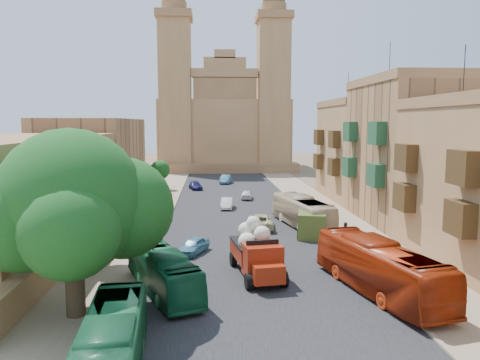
{
  "coord_description": "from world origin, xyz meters",
  "views": [
    {
      "loc": [
        -2.81,
        -18.59,
        9.46
      ],
      "look_at": [
        0.0,
        26.0,
        4.0
      ],
      "focal_mm": 35.0,
      "sensor_mm": 36.0,
      "label": 1
    }
  ],
  "objects": [
    {
      "name": "ground",
      "position": [
        0.0,
        0.0,
        0.0
      ],
      "size": [
        260.0,
        260.0,
        0.0
      ],
      "primitive_type": "plane",
      "color": "brown"
    },
    {
      "name": "road_surface",
      "position": [
        0.0,
        30.0,
        0.01
      ],
      "size": [
        14.0,
        140.0,
        0.01
      ],
      "primitive_type": "cube",
      "color": "black",
      "rests_on": "ground"
    },
    {
      "name": "sidewalk_east",
      "position": [
        9.5,
        30.0,
        0.01
      ],
      "size": [
        5.0,
        140.0,
        0.01
      ],
      "primitive_type": "cube",
      "color": "#8A735A",
      "rests_on": "ground"
    },
    {
      "name": "sidewalk_west",
      "position": [
        -9.5,
        30.0,
        0.01
      ],
      "size": [
        5.0,
        140.0,
        0.01
      ],
      "primitive_type": "cube",
      "color": "#8A735A",
      "rests_on": "ground"
    },
    {
      "name": "kerb_east",
      "position": [
        7.0,
        30.0,
        0.06
      ],
      "size": [
        0.25,
        140.0,
        0.12
      ],
      "primitive_type": "cube",
      "color": "#8A735A",
      "rests_on": "ground"
    },
    {
      "name": "kerb_west",
      "position": [
        -7.0,
        30.0,
        0.06
      ],
      "size": [
        0.25,
        140.0,
        0.12
      ],
      "primitive_type": "cube",
      "color": "#8A735A",
      "rests_on": "ground"
    },
    {
      "name": "townhouse_c",
      "position": [
        15.95,
        25.0,
        6.91
      ],
      "size": [
        9.0,
        14.0,
        17.4
      ],
      "color": "#9D7047",
      "rests_on": "ground"
    },
    {
      "name": "townhouse_d",
      "position": [
        15.95,
        39.0,
        6.16
      ],
      "size": [
        9.0,
        14.0,
        15.9
      ],
      "color": "#936942",
      "rests_on": "ground"
    },
    {
      "name": "west_wall",
      "position": [
        -12.5,
        20.0,
        0.9
      ],
      "size": [
        1.0,
        40.0,
        1.8
      ],
      "primitive_type": "cube",
      "color": "#936942",
      "rests_on": "ground"
    },
    {
      "name": "west_building_low",
      "position": [
        -18.0,
        18.0,
        4.2
      ],
      "size": [
        10.0,
        28.0,
        8.4
      ],
      "primitive_type": "cube",
      "color": "brown",
      "rests_on": "ground"
    },
    {
      "name": "west_building_mid",
      "position": [
        -18.0,
        44.0,
        5.0
      ],
      "size": [
        10.0,
        22.0,
        10.0
      ],
      "primitive_type": "cube",
      "color": "#9D7047",
      "rests_on": "ground"
    },
    {
      "name": "church",
      "position": [
        -0.0,
        78.61,
        9.52
      ],
      "size": [
        28.0,
        22.5,
        36.3
      ],
      "color": "#936942",
      "rests_on": "ground"
    },
    {
      "name": "ficus_tree",
      "position": [
        -9.42,
        4.01,
        5.46
      ],
      "size": [
        9.24,
        8.5,
        9.24
      ],
      "color": "#3A2B1D",
      "rests_on": "ground"
    },
    {
      "name": "street_tree_a",
      "position": [
        -10.0,
        12.0,
        3.64
      ],
      "size": [
        3.54,
        3.54,
        5.44
      ],
      "color": "#3A2B1D",
      "rests_on": "ground"
    },
    {
      "name": "street_tree_b",
      "position": [
        -10.0,
        24.0,
        3.67
      ],
      "size": [
        3.56,
        3.56,
        5.48
      ],
      "color": "#3A2B1D",
      "rests_on": "ground"
    },
    {
      "name": "street_tree_c",
      "position": [
        -10.0,
        36.0,
        2.83
      ],
      "size": [
        2.76,
        2.76,
        4.24
      ],
      "color": "#3A2B1D",
      "rests_on": "ground"
    },
    {
      "name": "street_tree_d",
      "position": [
        -10.0,
        48.0,
        2.82
      ],
      "size": [
        2.75,
        2.75,
        4.23
      ],
      "color": "#3A2B1D",
      "rests_on": "ground"
    },
    {
      "name": "red_truck",
      "position": [
        0.0,
        9.5,
        1.58
      ],
      "size": [
        3.22,
        6.4,
        3.59
      ],
      "color": "maroon",
      "rests_on": "ground"
    },
    {
      "name": "olive_pickup",
      "position": [
        5.76,
        20.0,
        1.03
      ],
      "size": [
        3.3,
        5.47,
        2.11
      ],
      "color": "#495A22",
      "rests_on": "ground"
    },
    {
      "name": "bus_green_south",
      "position": [
        -6.5,
        -2.17,
        1.26
      ],
      "size": [
        2.83,
        9.17,
        2.51
      ],
      "primitive_type": "imported",
      "rotation": [
        0.0,
        0.0,
        0.08
      ],
      "color": "#1D663C",
      "rests_on": "ground"
    },
    {
      "name": "bus_green_north",
      "position": [
        -5.55,
        7.09,
        1.21
      ],
      "size": [
        5.15,
        8.8,
        2.42
      ],
      "primitive_type": "imported",
      "rotation": [
        0.0,
        0.0,
        0.39
      ],
      "color": "#135633",
      "rests_on": "ground"
    },
    {
      "name": "bus_red_east",
      "position": [
        6.5,
        6.02,
        1.46
      ],
      "size": [
        4.79,
        10.78,
        2.92
      ],
      "primitive_type": "imported",
      "rotation": [
        0.0,
        0.0,
        3.37
      ],
      "color": "#9C270A",
      "rests_on": "ground"
    },
    {
      "name": "bus_cream_east",
      "position": [
        5.53,
        23.0,
        1.39
      ],
      "size": [
        4.33,
        10.23,
        2.78
      ],
      "primitive_type": "imported",
      "rotation": [
        0.0,
        0.0,
        3.35
      ],
      "color": "#CEB691",
      "rests_on": "ground"
    },
    {
      "name": "car_blue_a",
      "position": [
        -4.12,
        14.72,
        0.58
      ],
      "size": [
        2.63,
        3.65,
        1.16
      ],
      "primitive_type": "imported",
      "rotation": [
        0.0,
        0.0,
        -0.42
      ],
      "color": "teal",
      "rests_on": "ground"
    },
    {
      "name": "car_white_a",
      "position": [
        -1.04,
        32.6,
        0.58
      ],
      "size": [
        1.56,
        3.65,
        1.17
      ],
      "primitive_type": "imported",
      "rotation": [
        0.0,
        0.0,
        -0.09
      ],
      "color": "silver",
      "rests_on": "ground"
    },
    {
      "name": "car_cream",
      "position": [
        1.64,
        22.62,
        0.66
      ],
      "size": [
        2.55,
        4.9,
        1.32
      ],
      "primitive_type": "imported",
      "rotation": [
        0.0,
        0.0,
        3.06
      ],
      "color": "#C4BD91",
      "rests_on": "ground"
    },
    {
      "name": "car_dkblue",
      "position": [
        -5.0,
        47.99,
        0.55
      ],
      "size": [
        2.29,
        4.0,
        1.09
      ],
      "primitive_type": "imported",
      "rotation": [
        0.0,
        0.0,
        0.21
      ],
      "color": "#121548",
      "rests_on": "ground"
    },
    {
      "name": "car_white_b",
      "position": [
        1.67,
        38.95,
        0.58
      ],
      "size": [
        1.77,
        3.53,
        1.15
      ],
      "primitive_type": "imported",
      "rotation": [
        0.0,
        0.0,
        3.02
      ],
      "color": "silver",
      "rests_on": "ground"
    },
    {
      "name": "car_blue_b",
      "position": [
        -0.5,
        54.48,
        0.66
      ],
      "size": [
        2.07,
        4.19,
        1.32
      ],
      "primitive_type": "imported",
      "rotation": [
        0.0,
        0.0,
        -0.17
      ],
      "color": "teal",
      "rests_on": "ground"
    },
    {
      "name": "pedestrian_a",
      "position": [
        7.85,
        8.56,
        0.95
      ],
      "size": [
        0.79,
        0.62,
        1.91
      ],
      "primitive_type": "imported",
      "rotation": [
        0.0,
        0.0,
        2.89
      ],
      "color": "#252127",
      "rests_on": "ground"
    },
    {
      "name": "pedestrian_c",
      "position": [
        7.5,
        16.02,
        0.96
      ],
      "size": [
        0.52,
        1.14,
        1.91
      ],
      "primitive_type": "imported",
      "rotation": [
        0.0,
        0.0,
        4.66
      ],
      "color": "#363636",
      "rests_on": "ground"
    }
  ]
}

